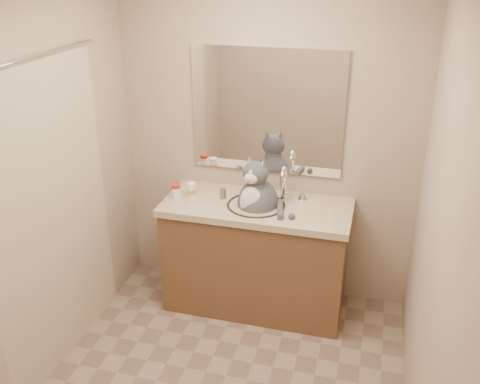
# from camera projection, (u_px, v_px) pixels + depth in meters

# --- Properties ---
(room) EXTENTS (2.22, 2.52, 2.42)m
(room) POSITION_uv_depth(u_px,v_px,m) (215.00, 220.00, 2.80)
(room) COLOR gray
(room) RESTS_ON ground
(vanity) EXTENTS (1.34, 0.59, 1.12)m
(vanity) POSITION_uv_depth(u_px,v_px,m) (256.00, 253.00, 3.96)
(vanity) COLOR brown
(vanity) RESTS_ON ground
(mirror) EXTENTS (1.10, 0.02, 0.90)m
(mirror) POSITION_uv_depth(u_px,v_px,m) (267.00, 112.00, 3.78)
(mirror) COLOR white
(mirror) RESTS_ON room
(shower_curtain) EXTENTS (0.02, 1.30, 1.93)m
(shower_curtain) POSITION_uv_depth(u_px,v_px,m) (54.00, 217.00, 3.20)
(shower_curtain) COLOR #B9A78C
(shower_curtain) RESTS_ON ground
(cat) EXTENTS (0.40, 0.41, 0.58)m
(cat) POSITION_uv_depth(u_px,v_px,m) (257.00, 201.00, 3.77)
(cat) COLOR #48484D
(cat) RESTS_ON vanity
(pill_bottle_redcap) EXTENTS (0.08, 0.08, 0.11)m
(pill_bottle_redcap) POSITION_uv_depth(u_px,v_px,m) (176.00, 191.00, 3.86)
(pill_bottle_redcap) COLOR white
(pill_bottle_redcap) RESTS_ON vanity
(pill_bottle_orange) EXTENTS (0.07, 0.07, 0.11)m
(pill_bottle_orange) POSITION_uv_depth(u_px,v_px,m) (191.00, 190.00, 3.88)
(pill_bottle_orange) COLOR white
(pill_bottle_orange) RESTS_ON vanity
(grey_canister) EXTENTS (0.06, 0.06, 0.07)m
(grey_canister) POSITION_uv_depth(u_px,v_px,m) (223.00, 194.00, 3.86)
(grey_canister) COLOR slate
(grey_canister) RESTS_ON vanity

